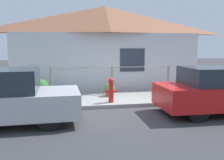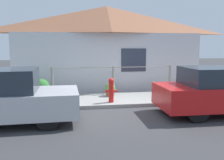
# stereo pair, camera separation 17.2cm
# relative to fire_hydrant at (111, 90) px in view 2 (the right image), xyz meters

# --- Properties ---
(ground_plane) EXTENTS (60.00, 60.00, 0.00)m
(ground_plane) POSITION_rel_fire_hydrant_xyz_m (0.33, -0.41, -0.56)
(ground_plane) COLOR #38383A
(sidewalk) EXTENTS (24.00, 2.10, 0.12)m
(sidewalk) POSITION_rel_fire_hydrant_xyz_m (0.33, 0.64, -0.50)
(sidewalk) COLOR gray
(sidewalk) RESTS_ON ground_plane
(house) EXTENTS (8.56, 2.23, 3.84)m
(house) POSITION_rel_fire_hydrant_xyz_m (0.33, 3.27, 2.47)
(house) COLOR silver
(house) RESTS_ON ground_plane
(fence) EXTENTS (4.90, 0.10, 1.11)m
(fence) POSITION_rel_fire_hydrant_xyz_m (0.33, 1.54, 0.18)
(fence) COLOR gray
(fence) RESTS_ON sidewalk
(fire_hydrant) EXTENTS (0.42, 0.19, 0.84)m
(fire_hydrant) POSITION_rel_fire_hydrant_xyz_m (0.00, 0.00, 0.00)
(fire_hydrant) COLOR red
(fire_hydrant) RESTS_ON sidewalk
(potted_plant_near_hydrant) EXTENTS (0.41, 0.41, 0.50)m
(potted_plant_near_hydrant) POSITION_rel_fire_hydrant_xyz_m (0.13, 1.07, -0.18)
(potted_plant_near_hydrant) COLOR #9E5638
(potted_plant_near_hydrant) RESTS_ON sidewalk
(potted_plant_by_fence) EXTENTS (0.60, 0.60, 0.68)m
(potted_plant_by_fence) POSITION_rel_fire_hydrant_xyz_m (-2.46, 1.43, -0.07)
(potted_plant_by_fence) COLOR slate
(potted_plant_by_fence) RESTS_ON sidewalk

